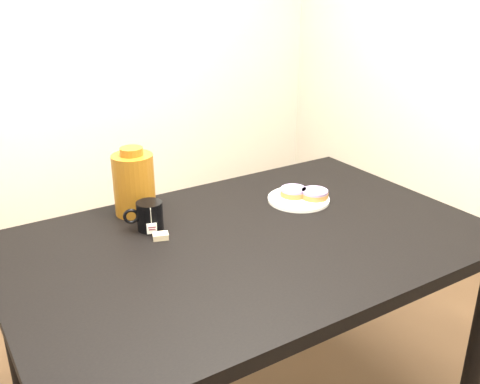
# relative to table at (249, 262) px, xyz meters

# --- Properties ---
(table) EXTENTS (1.40, 0.90, 0.75)m
(table) POSITION_rel_table_xyz_m (0.00, 0.00, 0.00)
(table) COLOR black
(table) RESTS_ON ground_plane
(plate) EXTENTS (0.21, 0.21, 0.02)m
(plate) POSITION_rel_table_xyz_m (0.29, 0.14, 0.09)
(plate) COLOR white
(plate) RESTS_ON table
(bagel_back) EXTENTS (0.10, 0.10, 0.03)m
(bagel_back) POSITION_rel_table_xyz_m (0.29, 0.17, 0.11)
(bagel_back) COLOR brown
(bagel_back) RESTS_ON plate
(bagel_front) EXTENTS (0.12, 0.12, 0.03)m
(bagel_front) POSITION_rel_table_xyz_m (0.34, 0.11, 0.11)
(bagel_front) COLOR brown
(bagel_front) RESTS_ON plate
(mug) EXTENTS (0.13, 0.10, 0.09)m
(mug) POSITION_rel_table_xyz_m (-0.23, 0.21, 0.13)
(mug) COLOR black
(mug) RESTS_ON table
(teabag_pouch) EXTENTS (0.05, 0.04, 0.02)m
(teabag_pouch) POSITION_rel_table_xyz_m (-0.23, 0.13, 0.09)
(teabag_pouch) COLOR #C6B793
(teabag_pouch) RESTS_ON table
(bagel_package) EXTENTS (0.17, 0.17, 0.22)m
(bagel_package) POSITION_rel_table_xyz_m (-0.21, 0.35, 0.19)
(bagel_package) COLOR #67380D
(bagel_package) RESTS_ON table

